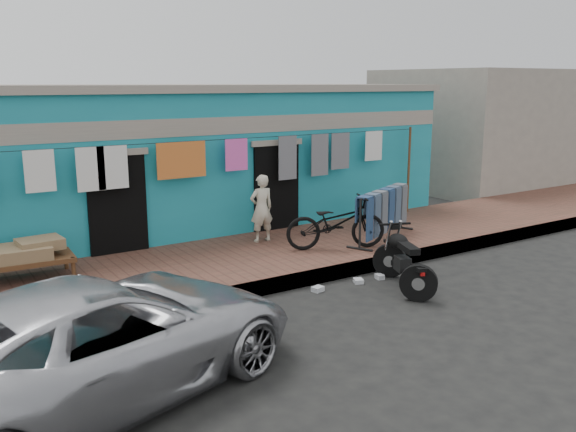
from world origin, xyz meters
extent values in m
plane|color=black|center=(0.00, 0.00, 0.00)|extent=(80.00, 80.00, 0.00)
cube|color=brown|center=(0.00, 3.00, 0.12)|extent=(28.00, 3.00, 0.25)
cube|color=gray|center=(0.00, 1.55, 0.12)|extent=(28.00, 0.10, 0.25)
cube|color=teal|center=(0.00, 7.00, 1.60)|extent=(12.00, 5.00, 3.20)
cube|color=#9E9384|center=(0.00, 4.56, 2.55)|extent=(12.00, 0.14, 0.35)
cube|color=#9E9384|center=(0.00, 7.00, 3.28)|extent=(12.20, 5.20, 0.16)
cube|color=black|center=(-2.20, 4.48, 1.05)|extent=(1.10, 0.10, 2.10)
cube|color=black|center=(1.30, 4.48, 1.05)|extent=(1.10, 0.10, 2.10)
cube|color=#9E9384|center=(11.00, 7.00, 1.90)|extent=(6.00, 5.00, 3.80)
cylinder|color=brown|center=(5.00, 4.25, 1.30)|extent=(0.06, 0.06, 2.10)
cylinder|color=black|center=(0.00, 4.25, 2.30)|extent=(10.00, 0.01, 0.01)
cube|color=silver|center=(-3.56, 4.25, 1.94)|extent=(0.50, 0.02, 0.72)
cube|color=silver|center=(-2.71, 4.25, 1.91)|extent=(0.50, 0.02, 0.79)
cube|color=silver|center=(-2.31, 4.25, 1.91)|extent=(0.55, 0.02, 0.78)
cube|color=#CC4C26|center=(-0.98, 4.25, 1.95)|extent=(1.00, 0.02, 0.70)
cube|color=#E556B5|center=(0.21, 4.25, 1.98)|extent=(0.50, 0.02, 0.64)
cube|color=slate|center=(1.45, 4.25, 1.83)|extent=(0.45, 0.02, 0.94)
cube|color=slate|center=(2.29, 4.25, 1.84)|extent=(0.45, 0.02, 0.92)
cube|color=slate|center=(2.86, 4.25, 1.89)|extent=(0.50, 0.02, 0.81)
cube|color=silver|center=(3.85, 4.25, 1.96)|extent=(0.50, 0.02, 0.69)
imported|color=silver|center=(-3.96, -0.30, 0.69)|extent=(5.36, 3.61, 1.39)
imported|color=beige|center=(0.48, 3.72, 0.93)|extent=(0.51, 0.35, 1.37)
imported|color=black|center=(1.41, 2.47, 0.87)|extent=(2.04, 1.37, 1.25)
cube|color=silver|center=(0.07, 1.20, 0.04)|extent=(0.21, 0.18, 0.08)
cube|color=silver|center=(1.38, 1.14, 0.04)|extent=(0.15, 0.19, 0.08)
cube|color=silver|center=(0.92, 1.17, 0.04)|extent=(0.21, 0.23, 0.07)
camera|label=1|loc=(-5.59, -6.63, 3.41)|focal=38.00mm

